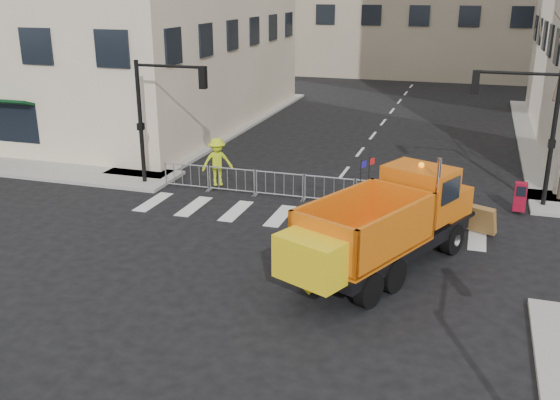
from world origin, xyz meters
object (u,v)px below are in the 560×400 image
(plow_truck, at_px, (385,223))
(worker, at_px, (217,162))
(cop_b, at_px, (421,192))
(cop_c, at_px, (412,210))
(cop_a, at_px, (442,197))
(newspaper_box, at_px, (520,197))

(plow_truck, xyz_separation_m, worker, (-8.05, 6.11, -0.37))
(cop_b, bearing_deg, plow_truck, 68.43)
(cop_b, relative_size, worker, 0.97)
(cop_c, bearing_deg, cop_a, -147.02)
(cop_c, distance_m, worker, 9.04)
(cop_b, xyz_separation_m, cop_c, (-0.11, -1.98, -0.05))
(plow_truck, xyz_separation_m, cop_c, (0.49, 3.15, -0.60))
(cop_b, xyz_separation_m, worker, (-8.64, 0.97, 0.18))
(plow_truck, relative_size, newspaper_box, 8.36)
(plow_truck, bearing_deg, cop_c, 15.43)
(plow_truck, height_order, worker, plow_truck)
(worker, bearing_deg, plow_truck, -68.88)
(plow_truck, height_order, cop_c, plow_truck)
(cop_a, relative_size, newspaper_box, 1.62)
(cop_c, xyz_separation_m, newspaper_box, (3.71, 3.46, -0.25))
(newspaper_box, bearing_deg, cop_c, -134.89)
(cop_c, bearing_deg, cop_b, -126.18)
(plow_truck, distance_m, cop_b, 5.20)
(worker, bearing_deg, cop_b, -38.11)
(plow_truck, distance_m, cop_a, 5.36)
(cop_a, distance_m, cop_b, 0.78)
(cop_a, xyz_separation_m, worker, (-9.42, 0.97, 0.29))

